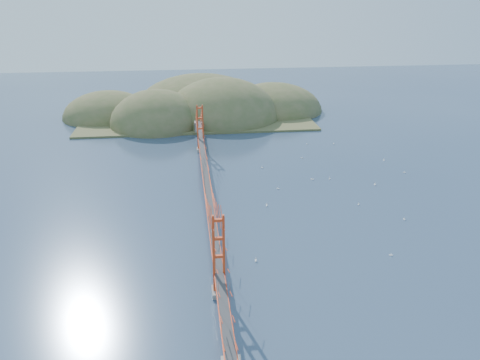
{
  "coord_description": "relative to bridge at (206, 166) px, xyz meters",
  "views": [
    {
      "loc": [
        -3.41,
        -81.8,
        37.53
      ],
      "look_at": [
        6.3,
        0.0,
        3.94
      ],
      "focal_mm": 35.0,
      "sensor_mm": 36.0,
      "label": 1
    }
  ],
  "objects": [
    {
      "name": "bridge",
      "position": [
        0.0,
        0.0,
        0.0
      ],
      "size": [
        2.2,
        94.4,
        12.0
      ],
      "color": "gray",
      "rests_on": "ground"
    },
    {
      "name": "sailboat_13",
      "position": [
        28.14,
        -5.5,
        -6.87
      ],
      "size": [
        0.56,
        0.56,
        0.59
      ],
      "color": "white",
      "rests_on": "ground"
    },
    {
      "name": "sailboat_0",
      "position": [
        10.88,
        -3.93,
        -6.85
      ],
      "size": [
        0.58,
        0.64,
        0.72
      ],
      "color": "white",
      "rests_on": "ground"
    },
    {
      "name": "sailboat_16",
      "position": [
        22.76,
        7.89,
        -6.85
      ],
      "size": [
        0.66,
        0.66,
        0.73
      ],
      "color": "white",
      "rests_on": "ground"
    },
    {
      "name": "sailboat_7",
      "position": [
        27.77,
        31.83,
        -6.87
      ],
      "size": [
        0.56,
        0.56,
        0.6
      ],
      "color": "white",
      "rests_on": "ground"
    },
    {
      "name": "sailboat_5",
      "position": [
        34.0,
        -12.38,
        -6.86
      ],
      "size": [
        0.48,
        0.56,
        0.64
      ],
      "color": "white",
      "rests_on": "ground"
    },
    {
      "name": "sailboat_11",
      "position": [
        44.11,
        9.4,
        -6.86
      ],
      "size": [
        0.6,
        0.6,
        0.63
      ],
      "color": "white",
      "rests_on": "ground"
    },
    {
      "name": "sailboat_10",
      "position": [
        6.0,
        -22.67,
        -6.85
      ],
      "size": [
        0.55,
        0.63,
        0.72
      ],
      "color": "white",
      "rests_on": "ground"
    },
    {
      "name": "sailboat_1",
      "position": [
        14.56,
        3.75,
        -6.86
      ],
      "size": [
        0.59,
        0.59,
        0.63
      ],
      "color": "white",
      "rests_on": "ground"
    },
    {
      "name": "sailboat_14",
      "position": [
        34.93,
        3.44,
        -6.85
      ],
      "size": [
        0.52,
        0.62,
        0.72
      ],
      "color": "white",
      "rests_on": "ground"
    },
    {
      "name": "sailboat_9",
      "position": [
        42.74,
        17.55,
        -6.85
      ],
      "size": [
        0.53,
        0.64,
        0.74
      ],
      "color": "white",
      "rests_on": "ground"
    },
    {
      "name": "sailboat_15",
      "position": [
        34.83,
        31.38,
        -6.87
      ],
      "size": [
        0.53,
        0.53,
        0.58
      ],
      "color": "white",
      "rests_on": "ground"
    },
    {
      "name": "sailboat_2",
      "position": [
        26.68,
        -23.57,
        -6.87
      ],
      "size": [
        0.55,
        0.52,
        0.61
      ],
      "color": "white",
      "rests_on": "ground"
    },
    {
      "name": "sailboat_4",
      "position": [
        26.52,
        7.64,
        -6.87
      ],
      "size": [
        0.55,
        0.55,
        0.59
      ],
      "color": "white",
      "rests_on": "ground"
    },
    {
      "name": "sailboat_3",
      "position": [
        13.27,
        15.99,
        -6.87
      ],
      "size": [
        0.54,
        0.46,
        0.61
      ],
      "color": "white",
      "rests_on": "ground"
    },
    {
      "name": "ground",
      "position": [
        0.0,
        -0.18,
        -7.01
      ],
      "size": [
        320.0,
        320.0,
        0.0
      ],
      "primitive_type": "plane",
      "color": "#304461",
      "rests_on": "ground"
    },
    {
      "name": "far_headlands",
      "position": [
        2.21,
        68.33,
        -7.01
      ],
      "size": [
        84.0,
        58.0,
        25.0
      ],
      "color": "brown",
      "rests_on": "ground"
    },
    {
      "name": "sailboat_12",
      "position": [
        23.91,
        21.39,
        -6.86
      ],
      "size": [
        0.56,
        0.55,
        0.63
      ],
      "color": "white",
      "rests_on": "ground"
    }
  ]
}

